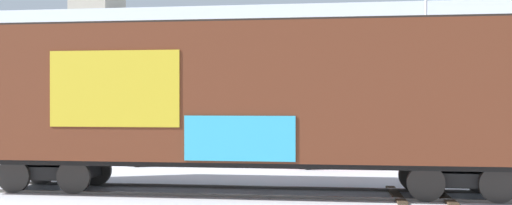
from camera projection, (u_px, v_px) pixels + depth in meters
ground_plane at (250, 193)px, 14.51m from camera, size 260.00×260.00×0.00m
track at (252, 192)px, 14.50m from camera, size 60.01×2.81×0.08m
freight_car at (247, 96)px, 14.51m from camera, size 15.26×3.05×4.67m
flagpole at (427, 25)px, 24.29m from camera, size 0.63×1.21×9.74m
hillside at (311, 72)px, 73.19m from camera, size 123.65×33.70×17.11m
parked_car_white at (182, 143)px, 21.02m from camera, size 4.91×2.40×1.60m
parked_car_red at (343, 146)px, 20.23m from camera, size 4.48×2.33×1.63m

